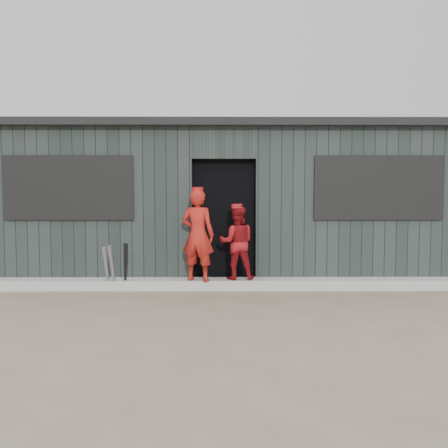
{
  "coord_description": "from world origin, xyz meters",
  "views": [
    {
      "loc": [
        -0.06,
        -5.75,
        1.53
      ],
      "look_at": [
        0.0,
        1.8,
        1.0
      ],
      "focal_mm": 40.0,
      "sensor_mm": 36.0,
      "label": 1
    }
  ],
  "objects_px": {
    "bat_left": "(107,269)",
    "bat_mid": "(112,268)",
    "player_grey_back": "(240,242)",
    "dugout": "(223,202)",
    "player_red_left": "(198,235)",
    "bat_right": "(125,267)",
    "player_red_right": "(237,242)"
  },
  "relations": [
    {
      "from": "bat_mid",
      "to": "player_grey_back",
      "type": "distance_m",
      "value": 2.09
    },
    {
      "from": "player_red_right",
      "to": "player_grey_back",
      "type": "bearing_deg",
      "value": -97.9
    },
    {
      "from": "player_red_left",
      "to": "player_grey_back",
      "type": "relative_size",
      "value": 1.04
    },
    {
      "from": "bat_left",
      "to": "bat_right",
      "type": "xyz_separation_m",
      "value": [
        0.28,
        0.04,
        0.02
      ]
    },
    {
      "from": "player_red_right",
      "to": "player_grey_back",
      "type": "xyz_separation_m",
      "value": [
        0.07,
        0.53,
        -0.05
      ]
    },
    {
      "from": "player_red_left",
      "to": "player_red_right",
      "type": "bearing_deg",
      "value": -150.69
    },
    {
      "from": "bat_mid",
      "to": "dugout",
      "type": "xyz_separation_m",
      "value": [
        1.66,
        1.9,
        0.93
      ]
    },
    {
      "from": "player_red_left",
      "to": "bat_mid",
      "type": "bearing_deg",
      "value": 21.75
    },
    {
      "from": "bat_left",
      "to": "player_red_right",
      "type": "relative_size",
      "value": 0.62
    },
    {
      "from": "dugout",
      "to": "player_red_left",
      "type": "bearing_deg",
      "value": -102.36
    },
    {
      "from": "bat_left",
      "to": "player_red_left",
      "type": "xyz_separation_m",
      "value": [
        1.36,
        0.07,
        0.5
      ]
    },
    {
      "from": "bat_left",
      "to": "dugout",
      "type": "height_order",
      "value": "dugout"
    },
    {
      "from": "bat_right",
      "to": "dugout",
      "type": "relative_size",
      "value": 0.09
    },
    {
      "from": "dugout",
      "to": "bat_mid",
      "type": "bearing_deg",
      "value": -131.27
    },
    {
      "from": "player_red_right",
      "to": "bat_right",
      "type": "bearing_deg",
      "value": 4.93
    },
    {
      "from": "bat_left",
      "to": "bat_mid",
      "type": "height_order",
      "value": "bat_mid"
    },
    {
      "from": "bat_mid",
      "to": "bat_right",
      "type": "relative_size",
      "value": 0.96
    },
    {
      "from": "player_red_right",
      "to": "player_grey_back",
      "type": "distance_m",
      "value": 0.54
    },
    {
      "from": "bat_left",
      "to": "player_grey_back",
      "type": "xyz_separation_m",
      "value": [
        2.02,
        0.73,
        0.32
      ]
    },
    {
      "from": "bat_left",
      "to": "player_red_left",
      "type": "relative_size",
      "value": 0.51
    },
    {
      "from": "player_grey_back",
      "to": "bat_mid",
      "type": "bearing_deg",
      "value": 1.89
    },
    {
      "from": "dugout",
      "to": "player_grey_back",
      "type": "bearing_deg",
      "value": -77.0
    },
    {
      "from": "player_red_left",
      "to": "dugout",
      "type": "xyz_separation_m",
      "value": [
        0.39,
        1.8,
        0.44
      ]
    },
    {
      "from": "bat_left",
      "to": "player_red_left",
      "type": "height_order",
      "value": "player_red_left"
    },
    {
      "from": "bat_left",
      "to": "player_red_left",
      "type": "bearing_deg",
      "value": 3.04
    },
    {
      "from": "bat_mid",
      "to": "player_red_left",
      "type": "xyz_separation_m",
      "value": [
        1.27,
        0.09,
        0.49
      ]
    },
    {
      "from": "bat_left",
      "to": "player_grey_back",
      "type": "bearing_deg",
      "value": 19.83
    },
    {
      "from": "bat_mid",
      "to": "dugout",
      "type": "distance_m",
      "value": 2.69
    },
    {
      "from": "bat_left",
      "to": "bat_mid",
      "type": "xyz_separation_m",
      "value": [
        0.09,
        -0.02,
        0.01
      ]
    },
    {
      "from": "bat_right",
      "to": "dugout",
      "type": "distance_m",
      "value": 2.53
    },
    {
      "from": "player_red_left",
      "to": "player_grey_back",
      "type": "height_order",
      "value": "player_red_left"
    },
    {
      "from": "bat_right",
      "to": "player_grey_back",
      "type": "xyz_separation_m",
      "value": [
        1.74,
        0.69,
        0.3
      ]
    }
  ]
}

